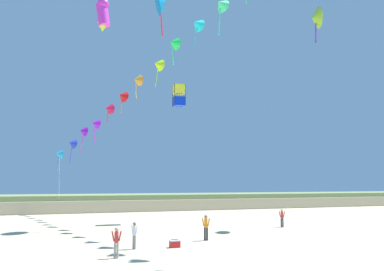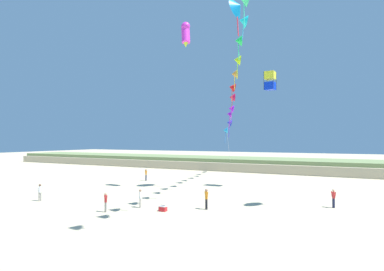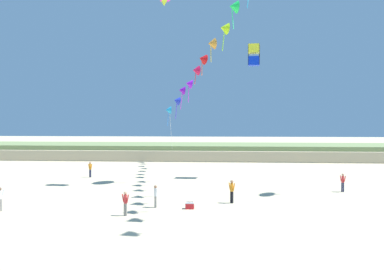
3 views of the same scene
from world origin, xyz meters
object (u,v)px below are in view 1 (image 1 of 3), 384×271
at_px(person_far_center, 116,240).
at_px(large_kite_mid_trail, 103,14).
at_px(large_kite_high_solo, 315,18).
at_px(person_near_right, 134,233).
at_px(person_far_left, 206,226).
at_px(beach_cooler, 175,244).
at_px(large_kite_low_lead, 179,96).
at_px(large_kite_outer_drift, 162,3).
at_px(person_near_left, 282,217).

xyz_separation_m(person_far_center, large_kite_mid_trail, (0.72, 11.88, 16.55)).
xyz_separation_m(person_far_center, large_kite_high_solo, (19.35, 8.77, 17.76)).
relative_size(person_near_right, person_far_left, 0.92).
xyz_separation_m(large_kite_high_solo, beach_cooler, (-15.59, -6.58, -18.41)).
bearing_deg(large_kite_high_solo, person_near_right, -160.48).
xyz_separation_m(person_far_center, beach_cooler, (3.75, 2.20, -0.65)).
height_order(person_far_center, large_kite_low_lead, large_kite_low_lead).
height_order(large_kite_mid_trail, large_kite_outer_drift, large_kite_outer_drift).
distance_m(person_far_left, large_kite_low_lead, 17.13).
height_order(person_far_center, beach_cooler, person_far_center).
bearing_deg(large_kite_outer_drift, person_far_center, -114.49).
bearing_deg(person_near_right, large_kite_high_solo, 19.52).
distance_m(large_kite_mid_trail, large_kite_high_solo, 18.93).
height_order(person_near_right, person_far_left, person_far_left).
bearing_deg(person_near_left, beach_cooler, -149.08).
bearing_deg(person_far_left, large_kite_high_solo, 19.57).
height_order(person_far_center, large_kite_outer_drift, large_kite_outer_drift).
distance_m(large_kite_low_lead, large_kite_high_solo, 14.57).
distance_m(person_near_right, large_kite_outer_drift, 22.67).
bearing_deg(person_near_left, person_far_center, -149.22).
bearing_deg(person_far_center, large_kite_low_lead, 61.86).
bearing_deg(large_kite_high_solo, large_kite_mid_trail, 170.52).
height_order(person_far_left, large_kite_mid_trail, large_kite_mid_trail).
height_order(person_near_right, large_kite_outer_drift, large_kite_outer_drift).
xyz_separation_m(person_near_right, large_kite_high_solo, (17.90, 6.34, 17.76)).
xyz_separation_m(person_near_left, person_far_left, (-9.05, -5.07, 0.06)).
xyz_separation_m(person_near_left, person_far_center, (-15.59, -9.28, -0.01)).
xyz_separation_m(person_near_left, large_kite_low_lead, (-6.58, 7.54, 11.39)).
bearing_deg(person_far_left, beach_cooler, -144.04).
distance_m(person_near_right, person_far_center, 2.83).
bearing_deg(large_kite_high_solo, large_kite_low_lead, 142.09).
relative_size(large_kite_high_solo, large_kite_outer_drift, 0.77).
relative_size(person_far_left, large_kite_low_lead, 0.77).
bearing_deg(person_far_center, beach_cooler, 30.35).
distance_m(person_near_left, person_far_center, 18.14).
distance_m(person_far_left, large_kite_outer_drift, 21.26).
bearing_deg(person_far_center, person_near_left, 30.78).
bearing_deg(large_kite_mid_trail, person_near_right, -85.57).
distance_m(person_near_left, large_kite_mid_trail, 22.39).
bearing_deg(person_far_center, person_near_right, 59.20).
relative_size(person_far_left, beach_cooler, 2.81).
height_order(person_far_left, beach_cooler, person_far_left).
distance_m(person_far_center, large_kite_low_lead, 22.23).
distance_m(person_far_center, large_kite_mid_trail, 20.38).
xyz_separation_m(person_near_right, person_far_center, (-1.45, -2.43, 0.00)).
xyz_separation_m(person_near_right, large_kite_mid_trail, (-0.73, 9.46, 16.55)).
distance_m(person_near_left, large_kite_low_lead, 15.16).
xyz_separation_m(person_near_left, beach_cooler, (-11.83, -7.09, -0.66)).
distance_m(person_near_left, person_near_right, 15.71).
bearing_deg(person_far_left, large_kite_mid_trail, 127.21).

